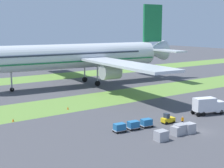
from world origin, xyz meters
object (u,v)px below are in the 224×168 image
Objects in this scene: catering_truck at (208,105)px; uld_container_2 at (189,128)px; baggage_tug at (168,119)px; cargo_dolly_third at (120,127)px; uld_container_0 at (177,131)px; cargo_dolly_lead at (146,122)px; ground_crew_loader at (182,120)px; uld_container_3 at (181,129)px; taxiway_marker_1 at (68,108)px; cargo_dolly_second at (133,125)px; uld_container_1 at (161,136)px; taxiway_marker_0 at (13,120)px; ground_crew_marshaller at (211,107)px; airliner at (83,56)px.

uld_container_2 is at bearing -47.95° from catering_truck.
baggage_tug is 6.46m from uld_container_2.
baggage_tug is 11.64m from catering_truck.
uld_container_0 is at bearing 51.02° from cargo_dolly_third.
cargo_dolly_third is at bearing -76.51° from catering_truck.
ground_crew_loader reaches higher than cargo_dolly_lead.
ground_crew_loader reaches higher than cargo_dolly_third.
catering_truck is at bearing 94.20° from baggage_tug.
uld_container_3 is 2.91× the size of taxiway_marker_1.
taxiway_marker_1 is (-5.43, 20.18, -0.58)m from cargo_dolly_lead.
cargo_dolly_second is 20.08m from taxiway_marker_1.
ground_crew_loader is (6.29, -3.01, 0.03)m from cargo_dolly_lead.
uld_container_1 is at bearing -84.63° from taxiway_marker_1.
baggage_tug is 23.14m from taxiway_marker_1.
ground_crew_marshaller is at bearing -24.38° from taxiway_marker_0.
cargo_dolly_second is 7.12m from uld_container_1.
catering_truck reaches higher than uld_container_2.
cargo_dolly_lead is at bearing -43.36° from ground_crew_marshaller.
uld_container_2 is 2.91× the size of taxiway_marker_1.
cargo_dolly_third is at bearing -45.05° from ground_crew_marshaller.
cargo_dolly_third is 1.17× the size of uld_container_2.
taxiway_marker_1 is (13.23, 2.30, 0.01)m from taxiway_marker_0.
cargo_dolly_third is at bearing -90.00° from cargo_dolly_lead.
ground_crew_marshaller reaches higher than uld_container_1.
uld_container_2 is at bearing 57.69° from cargo_dolly_third.
cargo_dolly_second is 3.50× the size of taxiway_marker_0.
cargo_dolly_second is at bearing 60.77° from ground_crew_loader.
baggage_tug is 10.14m from uld_container_1.
ground_crew_loader is 6.01m from uld_container_0.
uld_container_2 is 33.33m from taxiway_marker_0.
cargo_dolly_lead reaches higher than uld_container_0.
airliner is 34.32× the size of cargo_dolly_lead.
cargo_dolly_third is 1.17× the size of uld_container_0.
taxiway_marker_1 is at bearing 17.29° from ground_crew_loader.
uld_container_3 is (-17.22, -7.04, -0.06)m from ground_crew_marshaller.
baggage_tug is 4.06× the size of taxiway_marker_0.
uld_container_2 is (-15.62, -7.45, -0.08)m from ground_crew_marshaller.
uld_container_3 is at bearing 54.09° from cargo_dolly_third.
airliner is at bearing -128.49° from ground_crew_marshaller.
uld_container_0 reaches higher than taxiway_marker_0.
uld_container_1 reaches higher than cargo_dolly_second.
airliner is 46.29m from ground_crew_marshaller.
baggage_tug is 3.94× the size of taxiway_marker_1.
catering_truck is at bearing -86.95° from ground_crew_loader.
ground_crew_marshaller is 2.61× the size of taxiway_marker_0.
airliner is 119.98× the size of taxiway_marker_0.
uld_container_2 reaches higher than cargo_dolly_third.
cargo_dolly_lead is 1.17× the size of uld_container_3.
uld_container_0 is 27.44m from taxiway_marker_1.
ground_crew_marshaller reaches higher than uld_container_2.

